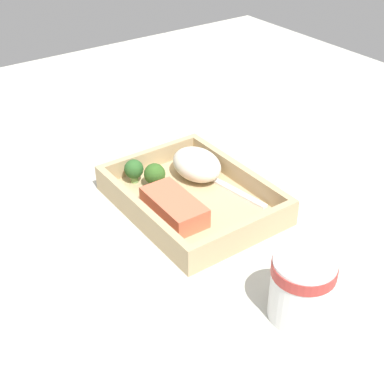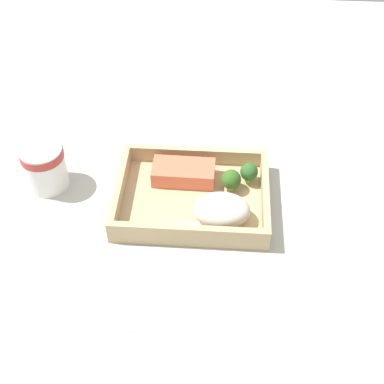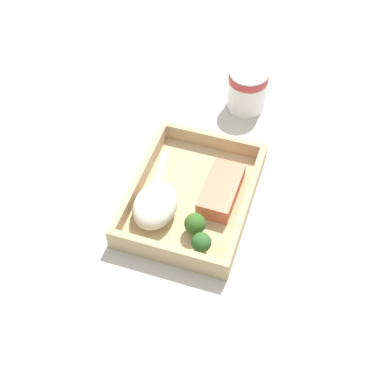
{
  "view_description": "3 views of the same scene",
  "coord_description": "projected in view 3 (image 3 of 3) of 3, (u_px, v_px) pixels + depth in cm",
  "views": [
    {
      "loc": [
        -57.83,
        41.2,
        49.94
      ],
      "look_at": [
        0.0,
        0.0,
        2.7
      ],
      "focal_mm": 50.0,
      "sensor_mm": 36.0,
      "label": 1
    },
    {
      "loc": [
        4.37,
        -65.46,
        70.87
      ],
      "look_at": [
        0.0,
        0.0,
        2.7
      ],
      "focal_mm": 50.0,
      "sensor_mm": 36.0,
      "label": 2
    },
    {
      "loc": [
        54.61,
        17.55,
        75.24
      ],
      "look_at": [
        0.0,
        0.0,
        2.7
      ],
      "focal_mm": 50.0,
      "sensor_mm": 36.0,
      "label": 3
    }
  ],
  "objects": [
    {
      "name": "ground_plane",
      "position": [
        192.0,
        205.0,
        0.95
      ],
      "size": [
        160.0,
        160.0,
        2.0
      ],
      "primitive_type": "cube",
      "color": "#B9B8AB"
    },
    {
      "name": "takeout_tray",
      "position": [
        192.0,
        199.0,
        0.94
      ],
      "size": [
        27.02,
        20.48,
        1.2
      ],
      "primitive_type": "cube",
      "color": "tan",
      "rests_on": "ground_plane"
    },
    {
      "name": "tray_rim",
      "position": [
        192.0,
        192.0,
        0.92
      ],
      "size": [
        27.02,
        20.48,
        3.24
      ],
      "color": "tan",
      "rests_on": "takeout_tray"
    },
    {
      "name": "salmon_fillet",
      "position": [
        221.0,
        190.0,
        0.93
      ],
      "size": [
        11.46,
        5.87,
        3.18
      ],
      "primitive_type": "cube",
      "rotation": [
        0.0,
        0.0,
        -0.02
      ],
      "color": "#E56A4A",
      "rests_on": "takeout_tray"
    },
    {
      "name": "mashed_potatoes",
      "position": [
        155.0,
        205.0,
        0.9
      ],
      "size": [
        9.82,
        7.27,
        4.86
      ],
      "primitive_type": "ellipsoid",
      "color": "silver",
      "rests_on": "takeout_tray"
    },
    {
      "name": "broccoli_floret_1",
      "position": [
        201.0,
        243.0,
        0.85
      ],
      "size": [
        3.26,
        3.26,
        4.15
      ],
      "color": "#7FAE5F",
      "rests_on": "takeout_tray"
    },
    {
      "name": "broccoli_floret_2",
      "position": [
        195.0,
        224.0,
        0.87
      ],
      "size": [
        3.59,
        3.59,
        4.21
      ],
      "color": "#88AC5C",
      "rests_on": "takeout_tray"
    },
    {
      "name": "fork",
      "position": [
        155.0,
        188.0,
        0.95
      ],
      "size": [
        15.87,
        3.98,
        0.44
      ],
      "color": "white",
      "rests_on": "takeout_tray"
    },
    {
      "name": "paper_cup",
      "position": [
        247.0,
        88.0,
        1.06
      ],
      "size": [
        7.83,
        7.83,
        8.74
      ],
      "color": "white",
      "rests_on": "ground_plane"
    },
    {
      "name": "receipt_slip",
      "position": [
        106.0,
        147.0,
        1.03
      ],
      "size": [
        13.38,
        15.31,
        0.24
      ],
      "primitive_type": "cube",
      "rotation": [
        0.0,
        0.0,
        0.42
      ],
      "color": "white",
      "rests_on": "ground_plane"
    }
  ]
}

